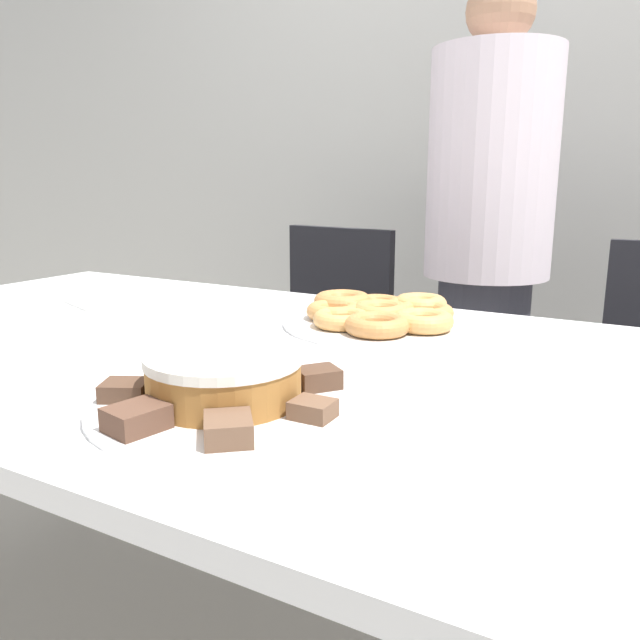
% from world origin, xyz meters
% --- Properties ---
extents(wall_back, '(8.00, 0.05, 2.60)m').
position_xyz_m(wall_back, '(0.00, 1.57, 1.30)').
color(wall_back, beige).
rests_on(wall_back, ground_plane).
extents(table, '(1.99, 0.95, 0.76)m').
position_xyz_m(table, '(0.00, 0.00, 0.68)').
color(table, white).
rests_on(table, ground_plane).
extents(person_standing, '(0.34, 0.34, 1.54)m').
position_xyz_m(person_standing, '(0.08, 0.94, 0.81)').
color(person_standing, '#383842').
rests_on(person_standing, ground_plane).
extents(office_chair_left, '(0.49, 0.49, 0.87)m').
position_xyz_m(office_chair_left, '(-0.43, 0.84, 0.41)').
color(office_chair_left, black).
rests_on(office_chair_left, ground_plane).
extents(plate_cake, '(0.33, 0.33, 0.01)m').
position_xyz_m(plate_cake, '(0.07, -0.24, 0.76)').
color(plate_cake, white).
rests_on(plate_cake, table).
extents(plate_donuts, '(0.37, 0.37, 0.01)m').
position_xyz_m(plate_donuts, '(0.06, 0.25, 0.76)').
color(plate_donuts, white).
rests_on(plate_donuts, table).
extents(frosted_cake, '(0.19, 0.19, 0.06)m').
position_xyz_m(frosted_cake, '(0.07, -0.24, 0.80)').
color(frosted_cake, '#9E662D').
rests_on(frosted_cake, plate_cake).
extents(lamington_0, '(0.07, 0.07, 0.03)m').
position_xyz_m(lamington_0, '(0.15, -0.15, 0.78)').
color(lamington_0, '#513828').
rests_on(lamington_0, plate_cake).
extents(lamington_1, '(0.05, 0.06, 0.02)m').
position_xyz_m(lamington_1, '(0.04, -0.12, 0.78)').
color(lamington_1, brown).
rests_on(lamington_1, plate_cake).
extents(lamington_2, '(0.07, 0.07, 0.02)m').
position_xyz_m(lamington_2, '(-0.04, -0.19, 0.78)').
color(lamington_2, brown).
rests_on(lamington_2, plate_cake).
extents(lamington_3, '(0.07, 0.07, 0.02)m').
position_xyz_m(lamington_3, '(-0.04, -0.30, 0.78)').
color(lamington_3, '#513828').
rests_on(lamington_3, plate_cake).
extents(lamington_4, '(0.06, 0.07, 0.03)m').
position_xyz_m(lamington_4, '(0.05, -0.36, 0.78)').
color(lamington_4, brown).
rests_on(lamington_4, plate_cake).
extents(lamington_5, '(0.07, 0.08, 0.03)m').
position_xyz_m(lamington_5, '(0.15, -0.34, 0.78)').
color(lamington_5, brown).
rests_on(lamington_5, plate_cake).
extents(lamington_6, '(0.05, 0.04, 0.02)m').
position_xyz_m(lamington_6, '(0.19, -0.24, 0.78)').
color(lamington_6, brown).
rests_on(lamington_6, plate_cake).
extents(donut_0, '(0.11, 0.11, 0.03)m').
position_xyz_m(donut_0, '(0.06, 0.25, 0.78)').
color(donut_0, '#D18E4C').
rests_on(donut_0, plate_donuts).
extents(donut_1, '(0.10, 0.10, 0.03)m').
position_xyz_m(donut_1, '(0.02, 0.17, 0.78)').
color(donut_1, tan).
rests_on(donut_1, plate_donuts).
extents(donut_2, '(0.11, 0.11, 0.03)m').
position_xyz_m(donut_2, '(0.10, 0.15, 0.78)').
color(donut_2, '#C68447').
rests_on(donut_2, plate_donuts).
extents(donut_3, '(0.11, 0.11, 0.03)m').
position_xyz_m(donut_3, '(0.16, 0.22, 0.78)').
color(donut_3, tan).
rests_on(donut_3, plate_donuts).
extents(donut_4, '(0.11, 0.11, 0.03)m').
position_xyz_m(donut_4, '(0.13, 0.29, 0.78)').
color(donut_4, '#D18E4C').
rests_on(donut_4, plate_donuts).
extents(donut_5, '(0.11, 0.11, 0.04)m').
position_xyz_m(donut_5, '(0.10, 0.35, 0.78)').
color(donut_5, tan).
rests_on(donut_5, plate_donuts).
extents(donut_6, '(0.10, 0.10, 0.03)m').
position_xyz_m(donut_6, '(0.02, 0.32, 0.78)').
color(donut_6, '#C68447').
rests_on(donut_6, plate_donuts).
extents(donut_7, '(0.12, 0.12, 0.04)m').
position_xyz_m(donut_7, '(-0.04, 0.29, 0.78)').
color(donut_7, '#C68447').
rests_on(donut_7, plate_donuts).
extents(donut_8, '(0.11, 0.11, 0.03)m').
position_xyz_m(donut_8, '(-0.02, 0.22, 0.78)').
color(donut_8, '#D18E4C').
rests_on(donut_8, plate_donuts).
extents(napkin, '(0.17, 0.15, 0.01)m').
position_xyz_m(napkin, '(-0.57, 0.14, 0.76)').
color(napkin, white).
rests_on(napkin, table).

